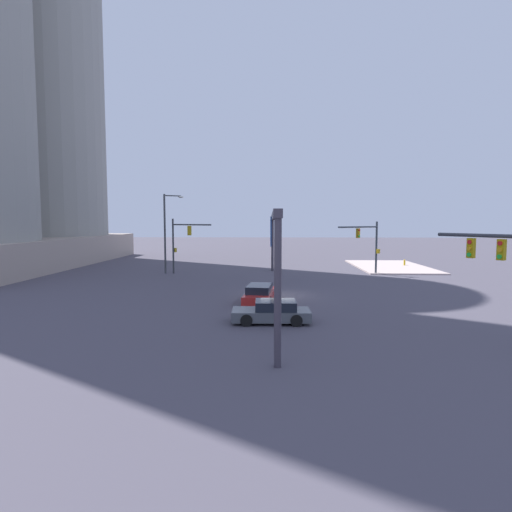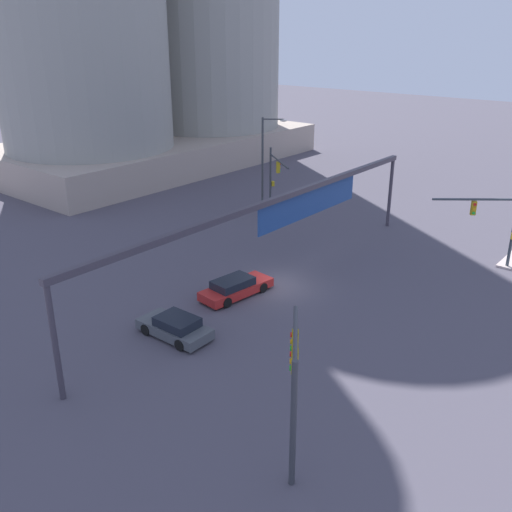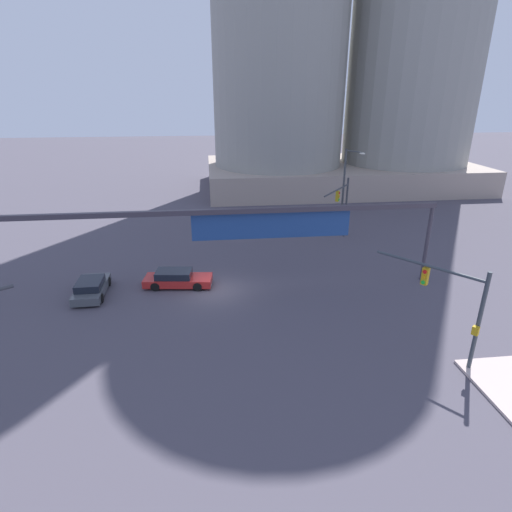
% 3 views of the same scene
% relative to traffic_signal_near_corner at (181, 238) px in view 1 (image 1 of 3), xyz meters
% --- Properties ---
extents(ground_plane, '(223.94, 223.94, 0.00)m').
position_rel_traffic_signal_near_corner_xyz_m(ground_plane, '(-12.11, -9.74, -3.77)').
color(ground_plane, '#494550').
extents(sidewalk_corner, '(14.77, 8.14, 0.15)m').
position_rel_traffic_signal_near_corner_xyz_m(sidewalk_corner, '(7.59, -23.56, -3.69)').
color(sidewalk_corner, '#C2ABA4').
rests_on(sidewalk_corner, ground).
extents(traffic_signal_near_corner, '(3.89, 4.61, 5.76)m').
position_rel_traffic_signal_near_corner_xyz_m(traffic_signal_near_corner, '(0.00, 0.00, 0.00)').
color(traffic_signal_near_corner, '#35373B').
rests_on(traffic_signal_near_corner, ground).
extents(traffic_signal_opposite_side, '(4.00, 2.91, 5.25)m').
position_rel_traffic_signal_near_corner_xyz_m(traffic_signal_opposite_side, '(-24.34, -19.76, -0.16)').
color(traffic_signal_opposite_side, '#34373D').
rests_on(traffic_signal_opposite_side, ground).
extents(traffic_signal_cross_street, '(3.75, 4.87, 5.46)m').
position_rel_traffic_signal_near_corner_xyz_m(traffic_signal_cross_street, '(-0.23, -19.11, -0.16)').
color(traffic_signal_cross_street, '#353D45').
rests_on(traffic_signal_cross_street, ground).
extents(streetlamp_curved_arm, '(1.38, 1.96, 8.30)m').
position_rel_traffic_signal_near_corner_xyz_m(streetlamp_curved_arm, '(0.75, 1.63, 1.01)').
color(streetlamp_curved_arm, '#3C3F41').
rests_on(streetlamp_curved_arm, ground).
extents(overhead_sign_gantry, '(31.59, 0.43, 5.96)m').
position_rel_traffic_signal_near_corner_xyz_m(overhead_sign_gantry, '(-10.95, -9.38, 1.34)').
color(overhead_sign_gantry, '#3B3641').
rests_on(overhead_sign_gantry, ground).
extents(sedan_car_approaching, '(2.03, 4.26, 1.21)m').
position_rel_traffic_signal_near_corner_xyz_m(sedan_car_approaching, '(-20.66, -9.29, -3.19)').
color(sedan_car_approaching, '#494D52').
rests_on(sedan_car_approaching, ground).
extents(sedan_car_waiting_far, '(5.04, 2.30, 1.21)m').
position_rel_traffic_signal_near_corner_xyz_m(sedan_car_waiting_far, '(-14.82, -8.47, -3.19)').
color(sedan_car_waiting_far, '#B42421').
rests_on(sedan_car_waiting_far, ground).
extents(fire_hydrant_on_curb, '(0.33, 0.22, 0.71)m').
position_rel_traffic_signal_near_corner_xyz_m(fire_hydrant_on_curb, '(8.36, -25.49, -3.28)').
color(fire_hydrant_on_curb, gold).
rests_on(fire_hydrant_on_curb, sidewalk_corner).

